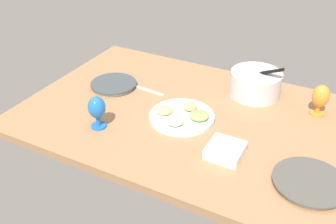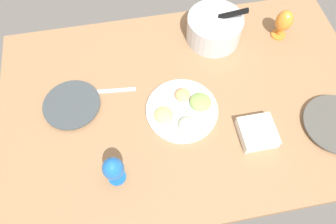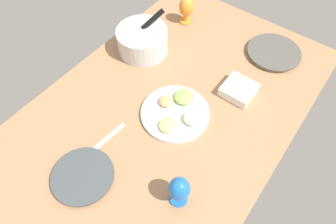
# 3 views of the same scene
# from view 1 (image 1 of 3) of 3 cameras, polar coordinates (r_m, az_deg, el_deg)

# --- Properties ---
(ground_plane) EXTENTS (1.60, 1.04, 0.04)m
(ground_plane) POSITION_cam_1_polar(r_m,az_deg,el_deg) (1.83, 3.63, -0.94)
(ground_plane) COLOR #99704C
(dinner_plate_left) EXTENTS (0.24, 0.24, 0.02)m
(dinner_plate_left) POSITION_cam_1_polar(r_m,az_deg,el_deg) (2.06, -8.03, 4.03)
(dinner_plate_left) COLOR silver
(dinner_plate_left) RESTS_ON ground_plane
(dinner_plate_right) EXTENTS (0.27, 0.27, 0.02)m
(dinner_plate_right) POSITION_cam_1_polar(r_m,az_deg,el_deg) (1.52, 20.19, -9.73)
(dinner_plate_right) COLOR silver
(dinner_plate_right) RESTS_ON ground_plane
(mixing_bowl) EXTENTS (0.26, 0.26, 0.19)m
(mixing_bowl) POSITION_cam_1_polar(r_m,az_deg,el_deg) (2.00, 12.80, 4.25)
(mixing_bowl) COLOR silver
(mixing_bowl) RESTS_ON ground_plane
(fruit_platter) EXTENTS (0.30, 0.30, 0.05)m
(fruit_platter) POSITION_cam_1_polar(r_m,az_deg,el_deg) (1.78, 2.12, -0.57)
(fruit_platter) COLOR silver
(fruit_platter) RESTS_ON ground_plane
(hurricane_glass_orange) EXTENTS (0.08, 0.08, 0.15)m
(hurricane_glass_orange) POSITION_cam_1_polar(r_m,az_deg,el_deg) (1.90, 21.59, 2.03)
(hurricane_glass_orange) COLOR orange
(hurricane_glass_orange) RESTS_ON ground_plane
(hurricane_glass_blue) EXTENTS (0.08, 0.08, 0.15)m
(hurricane_glass_blue) POSITION_cam_1_polar(r_m,az_deg,el_deg) (1.71, -10.46, 0.44)
(hurricane_glass_blue) COLOR blue
(hurricane_glass_blue) RESTS_ON ground_plane
(square_bowl_white) EXTENTS (0.14, 0.14, 0.05)m
(square_bowl_white) POSITION_cam_1_polar(r_m,az_deg,el_deg) (1.57, 8.49, -5.57)
(square_bowl_white) COLOR white
(square_bowl_white) RESTS_ON ground_plane
(fork_by_left_plate) EXTENTS (0.18, 0.04, 0.01)m
(fork_by_left_plate) POSITION_cam_1_polar(r_m,az_deg,el_deg) (2.01, -2.86, 3.23)
(fork_by_left_plate) COLOR silver
(fork_by_left_plate) RESTS_ON ground_plane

